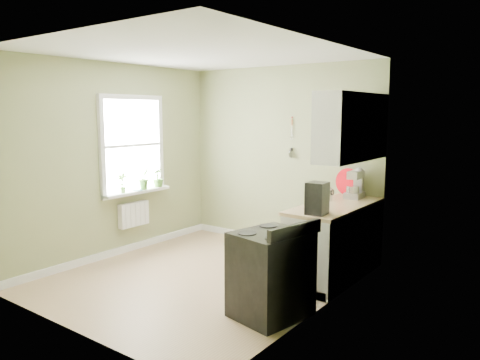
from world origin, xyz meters
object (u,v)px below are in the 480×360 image
Objects in this scene: coffee_maker at (317,199)px; stove at (271,274)px; stand_mixer at (355,185)px; kettle at (328,194)px.

stove is at bearing -95.61° from coffee_maker.
coffee_maker is (0.08, 0.79, 0.64)m from stove.
stove is 2.09m from stand_mixer.
coffee_maker is at bearing -87.08° from stand_mixer.
stove is 2.74× the size of coffee_maker.
stove is at bearing -83.85° from kettle.
kettle is 0.84m from coffee_maker.
stand_mixer reaches higher than coffee_maker.
stand_mixer is at bearing 89.50° from stove.
stand_mixer is (0.02, 1.99, 0.64)m from stove.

